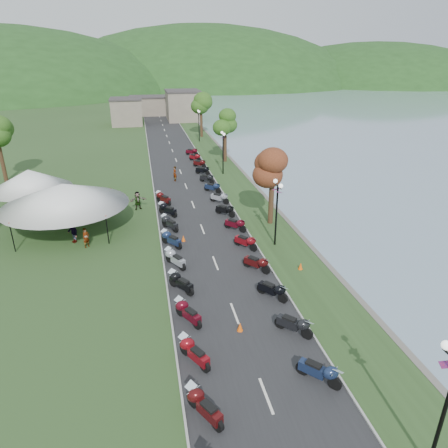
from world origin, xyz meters
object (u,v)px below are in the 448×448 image
streetlamp_near (443,415)px  pedestrian_b (86,218)px  vendor_tent_main (66,207)px  pedestrian_c (74,242)px  pedestrian_a (87,247)px

streetlamp_near → pedestrian_b: streetlamp_near is taller
vendor_tent_main → pedestrian_b: 3.32m
vendor_tent_main → pedestrian_c: (0.68, -2.58, -2.00)m
pedestrian_a → pedestrian_b: bearing=49.5°
vendor_tent_main → pedestrian_b: bearing=66.7°
streetlamp_near → vendor_tent_main: 28.86m
streetlamp_near → pedestrian_b: (-14.47, 26.76, -2.50)m
pedestrian_a → pedestrian_b: 6.12m
vendor_tent_main → streetlamp_near: bearing=-57.5°
pedestrian_c → vendor_tent_main: bearing=158.8°
streetlamp_near → pedestrian_b: 30.52m
pedestrian_b → pedestrian_c: 5.03m
pedestrian_c → pedestrian_a: bearing=10.0°
vendor_tent_main → pedestrian_b: (1.05, 2.43, -2.00)m
pedestrian_b → pedestrian_c: bearing=78.5°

